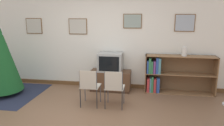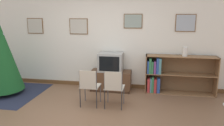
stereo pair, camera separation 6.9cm
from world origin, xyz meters
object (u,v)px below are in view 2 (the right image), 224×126
object	(u,v)px
tv_console	(111,80)
folding_chair_right	(114,87)
folding_chair_left	(89,85)
christmas_tree	(0,53)
television	(111,62)
bookshelf	(168,74)
vase	(185,52)

from	to	relation	value
tv_console	folding_chair_right	xyz separation A→B (m)	(0.27, -1.11, 0.21)
folding_chair_left	folding_chair_right	bearing A→B (deg)	0.00
folding_chair_left	christmas_tree	bearing A→B (deg)	170.61
folding_chair_right	television	bearing A→B (deg)	103.59
folding_chair_right	bookshelf	size ratio (longest dim) A/B	0.48
television	christmas_tree	bearing A→B (deg)	-164.66
folding_chair_left	tv_console	bearing A→B (deg)	76.45
folding_chair_left	folding_chair_right	world-z (taller)	same
folding_chair_left	bookshelf	size ratio (longest dim) A/B	0.48
television	folding_chair_right	xyz separation A→B (m)	(0.27, -1.10, -0.28)
christmas_tree	tv_console	distance (m)	2.81
folding_chair_right	bookshelf	distance (m)	1.68
folding_chair_left	vase	size ratio (longest dim) A/B	3.57
christmas_tree	bookshelf	bearing A→B (deg)	11.04
television	vase	world-z (taller)	vase
christmas_tree	bookshelf	xyz separation A→B (m)	(4.07, 0.79, -0.56)
christmas_tree	folding_chair_left	world-z (taller)	christmas_tree
television	vase	distance (m)	1.84
christmas_tree	bookshelf	size ratio (longest dim) A/B	1.21
christmas_tree	vase	distance (m)	4.49
vase	folding_chair_right	bearing A→B (deg)	-143.67
television	vase	xyz separation A→B (m)	(1.81, 0.04, 0.32)
vase	television	bearing A→B (deg)	-178.87
christmas_tree	folding_chair_right	distance (m)	2.95
television	folding_chair_left	bearing A→B (deg)	-103.59
christmas_tree	folding_chair_right	size ratio (longest dim) A/B	2.51
christmas_tree	vase	world-z (taller)	christmas_tree
vase	bookshelf	bearing A→B (deg)	173.21
folding_chair_left	vase	xyz separation A→B (m)	(2.08, 1.14, 0.60)
folding_chair_right	vase	world-z (taller)	vase
tv_console	folding_chair_left	distance (m)	1.16
television	bookshelf	bearing A→B (deg)	3.06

